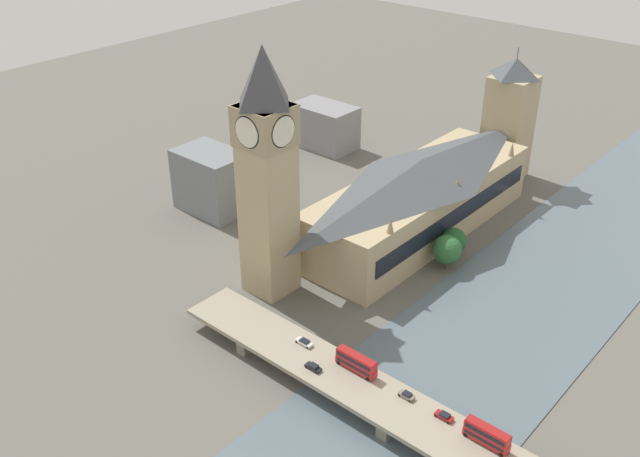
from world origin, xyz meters
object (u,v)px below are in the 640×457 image
Objects in this scene: car_southbound_extra at (407,395)px; road_bridge at (398,411)px; parliament_hall at (420,196)px; victoria_tower at (509,119)px; double_decker_bus_lead at (356,362)px; double_decker_bus_mid at (487,435)px; car_southbound_lead at (313,367)px; car_northbound_mid at (444,416)px; car_northbound_tail at (304,342)px; clock_tower at (267,168)px.

road_bridge is at bearing 94.77° from car_southbound_extra.
parliament_hall is 1.86× the size of victoria_tower.
double_decker_bus_lead is at bearing 0.78° from car_southbound_extra.
double_decker_bus_mid reaches higher than car_southbound_lead.
victoria_tower reaches higher than parliament_hall.
car_northbound_mid is at bearing 179.98° from car_southbound_extra.
double_decker_bus_mid is at bearing -171.93° from car_southbound_lead.
double_decker_bus_mid is (-68.97, 76.35, -4.94)m from parliament_hall.
road_bridge is 27.45× the size of car_northbound_tail.
car_southbound_lead is at bearing 7.21° from road_bridge.
victoria_tower is at bearing -70.42° from car_southbound_extra.
car_southbound_extra is (-14.76, -0.20, -1.90)m from double_decker_bus_lead.
double_decker_bus_mid is at bearing 177.26° from car_northbound_mid.
parliament_hall is at bearing -73.05° from car_southbound_lead.
parliament_hall is 19.96× the size of car_northbound_tail.
road_bridge is 15.94m from double_decker_bus_lead.
clock_tower reaches higher than parliament_hall.
road_bridge is (-48.39, 138.92, -18.98)m from victoria_tower.
double_decker_bus_mid is at bearing -170.96° from road_bridge.
road_bridge is at bearing 166.56° from double_decker_bus_lead.
road_bridge is at bearing -172.79° from car_southbound_lead.
double_decker_bus_lead is 14.88m from car_southbound_extra.
parliament_hall is 0.73× the size of road_bridge.
victoria_tower is at bearing -70.80° from road_bridge.
parliament_hall reaches higher than car_southbound_extra.
car_northbound_tail is at bearing 102.50° from parliament_hall.
double_decker_bus_lead is 2.64× the size of car_northbound_mid.
parliament_hall is 22.03× the size of car_southbound_lead.
car_southbound_extra is (-61.43, 17.87, -33.08)m from clock_tower.
car_southbound_lead is at bearing 100.08° from victoria_tower.
road_bridge is 10.73m from car_northbound_mid.
car_southbound_extra is at bearing -163.58° from car_southbound_lead.
victoria_tower is 4.58× the size of double_decker_bus_lead.
parliament_hall is 1.29× the size of clock_tower.
victoria_tower reaches higher than double_decker_bus_lead.
parliament_hall is at bearing -52.50° from car_northbound_mid.
double_decker_bus_mid reaches higher than car_northbound_mid.
clock_tower is 19.16× the size of car_southbound_extra.
car_southbound_extra is at bearing -178.03° from car_northbound_tail.
double_decker_bus_mid is (-20.64, -3.28, 3.70)m from road_bridge.
car_southbound_lead reaches higher than car_northbound_mid.
double_decker_bus_lead is 25.01m from car_northbound_mid.
car_northbound_mid is (-58.25, 135.12, -17.15)m from victoria_tower.
car_northbound_tail is 1.10× the size of car_southbound_lead.
double_decker_bus_mid reaches higher than road_bridge.
parliament_hall is 9.19× the size of double_decker_bus_mid.
double_decker_bus_lead is (15.08, -3.60, 3.73)m from road_bridge.
clock_tower reaches higher than double_decker_bus_mid.
car_northbound_mid reaches higher than car_northbound_tail.
car_southbound_lead is 1.13× the size of car_southbound_extra.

